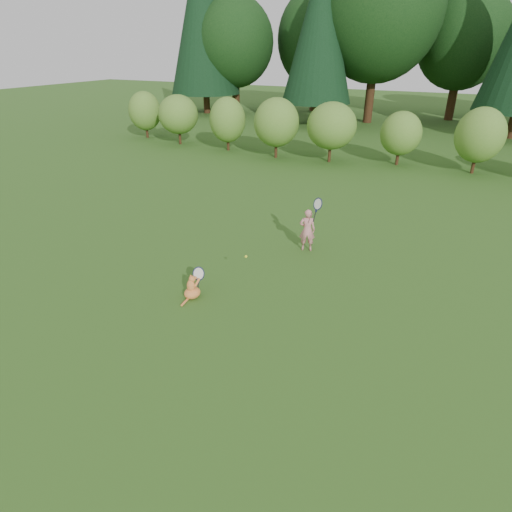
% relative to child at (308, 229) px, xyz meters
% --- Properties ---
extents(ground, '(100.00, 100.00, 0.00)m').
position_rel_child_xyz_m(ground, '(-0.65, -3.01, -0.61)').
color(ground, '#235518').
rests_on(ground, ground).
extents(shrub_row, '(28.00, 3.00, 2.80)m').
position_rel_child_xyz_m(shrub_row, '(-0.65, 9.99, 0.79)').
color(shrub_row, '#4A7925').
rests_on(shrub_row, ground).
extents(child, '(0.70, 0.50, 1.72)m').
position_rel_child_xyz_m(child, '(0.00, 0.00, 0.00)').
color(child, '#D47F82').
rests_on(child, ground).
extents(cat, '(0.50, 0.83, 0.73)m').
position_rel_child_xyz_m(cat, '(-1.43, -3.37, -0.32)').
color(cat, orange).
rests_on(cat, ground).
extents(tennis_ball, '(0.06, 0.06, 0.06)m').
position_rel_child_xyz_m(tennis_ball, '(-0.51, -2.58, 0.23)').
color(tennis_ball, yellow).
rests_on(tennis_ball, ground).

